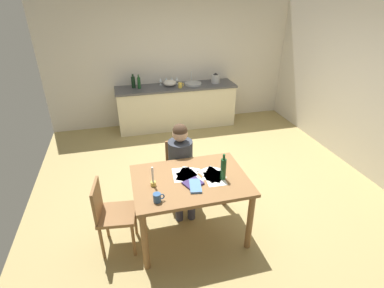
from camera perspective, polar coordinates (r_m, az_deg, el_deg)
name	(u,v)px	position (r m, az deg, el deg)	size (l,w,h in m)	color
ground_plane	(206,183)	(4.64, 2.80, -7.63)	(5.20, 5.20, 0.04)	tan
wall_back	(172,63)	(6.45, -3.90, 15.52)	(5.20, 0.12, 2.60)	silver
wall_right	(368,89)	(5.38, 31.08, 9.13)	(0.12, 5.20, 2.60)	silver
kitchen_counter	(177,106)	(6.35, -3.03, 7.36)	(2.50, 0.64, 0.90)	beige
dining_table	(190,187)	(3.37, -0.33, -8.41)	(1.29, 0.92, 0.79)	olive
chair_at_table	(180,169)	(4.05, -2.37, -4.89)	(0.43, 0.43, 0.86)	olive
person_seated	(181,162)	(3.82, -2.10, -3.59)	(0.35, 0.61, 1.19)	#333842
chair_side_empty	(111,213)	(3.43, -15.53, -12.82)	(0.45, 0.45, 0.88)	olive
coffee_mug	(157,198)	(2.98, -6.77, -10.32)	(0.12, 0.08, 0.09)	#33598C
candlestick	(153,181)	(3.19, -7.60, -7.12)	(0.06, 0.06, 0.24)	gold
book_magazine	(193,183)	(3.22, 0.20, -7.66)	(0.20, 0.16, 0.02)	#37285A
book_cookery	(195,186)	(3.18, 0.64, -8.18)	(0.12, 0.25, 0.02)	#527EB6
paper_letter	(189,177)	(3.33, -0.52, -6.50)	(0.21, 0.30, 0.00)	white
paper_bill	(182,175)	(3.38, -1.95, -6.00)	(0.21, 0.30, 0.00)	white
paper_envelope	(215,179)	(3.32, 4.50, -6.73)	(0.21, 0.30, 0.00)	white
paper_receipt	(214,174)	(3.39, 4.34, -5.90)	(0.21, 0.30, 0.00)	white
paper_notice	(188,174)	(3.38, -0.79, -5.89)	(0.21, 0.30, 0.00)	white
paper_flyer	(211,174)	(3.39, 3.81, -5.90)	(0.21, 0.30, 0.00)	white
wine_bottle_on_table	(223,169)	(3.25, 6.13, -4.81)	(0.06, 0.06, 0.32)	#194C23
sink_unit	(193,84)	(6.29, 0.22, 11.71)	(0.36, 0.36, 0.24)	#B2B7BC
bottle_oil	(133,82)	(6.16, -11.38, 11.76)	(0.08, 0.08, 0.28)	black
bottle_vinegar	(139,83)	(6.10, -10.30, 11.68)	(0.06, 0.06, 0.28)	#194C23
mixing_bowl	(170,83)	(6.21, -4.35, 11.77)	(0.27, 0.27, 0.12)	white
stovetop_kettle	(215,78)	(6.40, 4.60, 12.61)	(0.18, 0.18, 0.22)	#B7BABF
wine_glass_near_sink	(177,79)	(6.33, -3.00, 12.59)	(0.07, 0.07, 0.15)	silver
wine_glass_by_kettle	(172,79)	(6.31, -3.98, 12.51)	(0.07, 0.07, 0.15)	silver
wine_glass_back_left	(166,79)	(6.29, -5.04, 12.43)	(0.07, 0.07, 0.15)	silver
wine_glass_back_right	(160,80)	(6.28, -6.17, 12.33)	(0.07, 0.07, 0.15)	silver
teacup_on_counter	(180,85)	(6.07, -2.30, 11.40)	(0.12, 0.08, 0.11)	#F2CC4C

